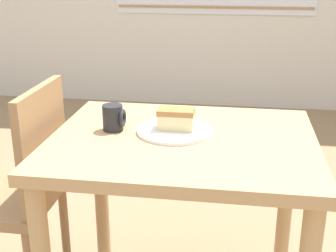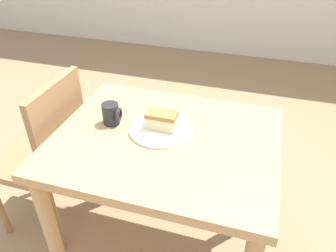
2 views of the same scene
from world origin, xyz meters
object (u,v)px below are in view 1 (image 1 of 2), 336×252
chair_near_window (18,188)px  plate (175,131)px  dining_table_near (182,171)px  coffee_mug (114,118)px  cake_slice (176,119)px

chair_near_window → plate: chair_near_window is taller
dining_table_near → plate: 0.14m
chair_near_window → coffee_mug: 0.50m
chair_near_window → dining_table_near: bearing=86.2°
dining_table_near → cake_slice: (-0.03, 0.05, 0.17)m
plate → coffee_mug: size_ratio=2.90×
chair_near_window → coffee_mug: chair_near_window is taller
chair_near_window → cake_slice: size_ratio=7.15×
cake_slice → chair_near_window: bearing=-179.7°
plate → cake_slice: 0.04m
plate → coffee_mug: 0.22m
dining_table_near → cake_slice: size_ratio=7.16×
cake_slice → coffee_mug: size_ratio=1.37×
coffee_mug → plate: bearing=2.3°
dining_table_near → plate: size_ratio=3.38×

